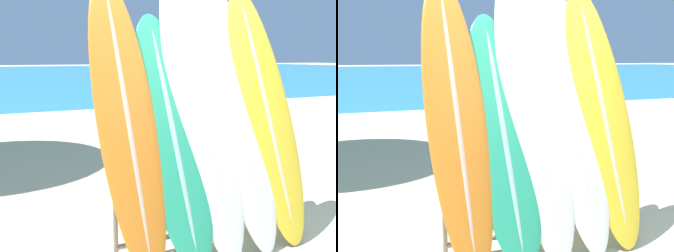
{
  "view_description": "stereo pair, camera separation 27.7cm",
  "coord_description": "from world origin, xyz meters",
  "views": [
    {
      "loc": [
        -1.91,
        -2.3,
        1.61
      ],
      "look_at": [
        -0.26,
        1.29,
        0.91
      ],
      "focal_mm": 42.0,
      "sensor_mm": 36.0,
      "label": 1
    },
    {
      "loc": [
        -1.66,
        -2.4,
        1.61
      ],
      "look_at": [
        -0.26,
        1.29,
        0.91
      ],
      "focal_mm": 42.0,
      "sensor_mm": 36.0,
      "label": 2
    }
  ],
  "objects": [
    {
      "name": "surfboard_slot_3",
      "position": [
        0.08,
        0.63,
        1.23
      ],
      "size": [
        0.54,
        1.19,
        2.47
      ],
      "color": "silver",
      "rests_on": "ground_plane"
    },
    {
      "name": "ocean_water",
      "position": [
        0.0,
        38.55,
        0.0
      ],
      "size": [
        120.0,
        60.0,
        0.01
      ],
      "color": "teal",
      "rests_on": "ground_plane"
    },
    {
      "name": "surfboard_slot_1",
      "position": [
        -0.58,
        0.53,
        1.0
      ],
      "size": [
        0.55,
        1.04,
        1.99
      ],
      "color": "#289E70",
      "rests_on": "ground_plane"
    },
    {
      "name": "surfboard_rack",
      "position": [
        -0.26,
        0.49,
        0.48
      ],
      "size": [
        1.68,
        0.04,
        0.89
      ],
      "color": "gray",
      "rests_on": "ground_plane"
    },
    {
      "name": "person_near_water",
      "position": [
        1.82,
        3.8,
        0.9
      ],
      "size": [
        0.27,
        0.22,
        1.66
      ],
      "rotation": [
        0.0,
        0.0,
        2.84
      ],
      "color": "tan",
      "rests_on": "ground_plane"
    },
    {
      "name": "surfboard_slot_2",
      "position": [
        -0.27,
        0.63,
        1.21
      ],
      "size": [
        0.57,
        1.2,
        2.43
      ],
      "color": "silver",
      "rests_on": "ground_plane"
    },
    {
      "name": "surfboard_slot_4",
      "position": [
        0.39,
        0.58,
        1.15
      ],
      "size": [
        0.56,
        1.06,
        2.29
      ],
      "color": "yellow",
      "rests_on": "ground_plane"
    },
    {
      "name": "surfboard_slot_0",
      "position": [
        -0.95,
        0.6,
        1.16
      ],
      "size": [
        0.48,
        1.18,
        2.33
      ],
      "color": "orange",
      "rests_on": "ground_plane"
    },
    {
      "name": "person_mid_beach",
      "position": [
        1.49,
        5.09,
        0.94
      ],
      "size": [
        0.23,
        0.29,
        1.72
      ],
      "rotation": [
        0.0,
        0.0,
        4.48
      ],
      "color": "tan",
      "rests_on": "ground_plane"
    }
  ]
}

